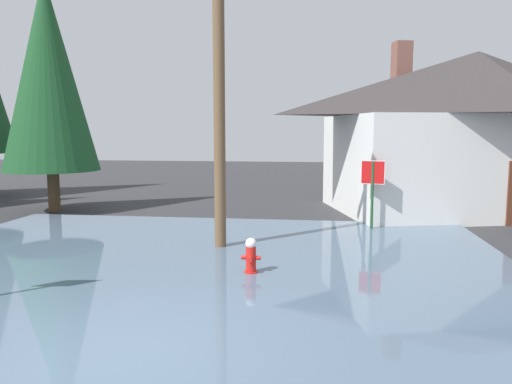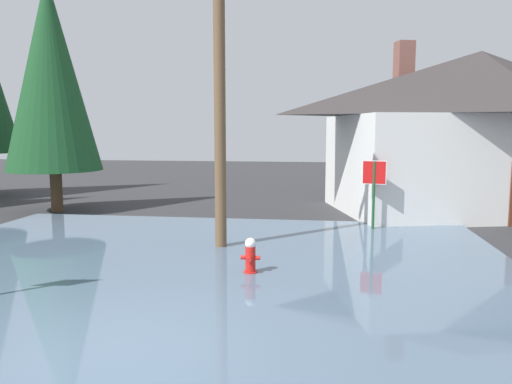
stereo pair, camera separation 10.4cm
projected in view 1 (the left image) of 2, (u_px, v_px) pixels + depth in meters
The scene contains 7 objects.
ground_plane at pixel (116, 361), 6.43m from camera, with size 80.00×80.00×0.10m, color #2D2D30.
flood_puddle at pixel (192, 265), 10.73m from camera, with size 13.96×10.94×0.07m, color #4C6075.
fire_hydrant at pixel (251, 257), 9.99m from camera, with size 0.39×0.34×0.78m.
utility_pole at pixel (219, 85), 11.80m from camera, with size 1.60×0.28×7.65m.
stop_sign_far at pixel (373, 181), 14.33m from camera, with size 0.67×0.18×2.06m.
house at pixel (475, 129), 17.74m from camera, with size 11.53×8.46×6.13m.
pine_tree_tall_left at pixel (48, 74), 17.33m from camera, with size 3.31×3.31×8.28m.
Camera 1 is at (2.58, -5.83, 2.93)m, focal length 34.81 mm.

